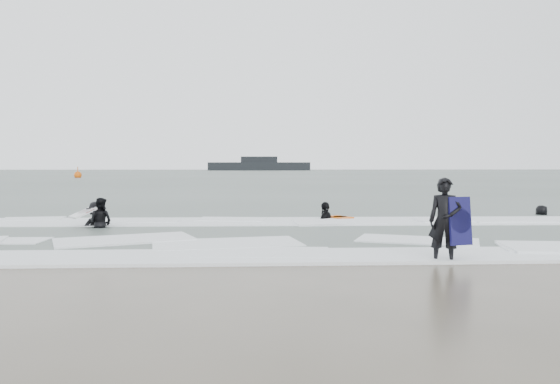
{
  "coord_description": "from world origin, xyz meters",
  "views": [
    {
      "loc": [
        -0.53,
        -11.97,
        1.99
      ],
      "look_at": [
        0.0,
        5.0,
        1.1
      ],
      "focal_mm": 35.0,
      "sensor_mm": 36.0,
      "label": 1
    }
  ],
  "objects_px": {
    "surfer_right_far": "(542,216)",
    "buoy": "(78,175)",
    "surfer_right_near": "(326,220)",
    "vessel_horizon": "(259,165)",
    "surfer_wading": "(101,229)",
    "surfer_centre": "(444,263)",
    "surfer_breaker": "(97,228)"
  },
  "relations": [
    {
      "from": "surfer_centre",
      "to": "surfer_wading",
      "type": "height_order",
      "value": "surfer_centre"
    },
    {
      "from": "surfer_right_far",
      "to": "buoy",
      "type": "relative_size",
      "value": 0.95
    },
    {
      "from": "surfer_breaker",
      "to": "surfer_wading",
      "type": "bearing_deg",
      "value": -91.94
    },
    {
      "from": "surfer_centre",
      "to": "buoy",
      "type": "relative_size",
      "value": 1.05
    },
    {
      "from": "surfer_right_near",
      "to": "vessel_horizon",
      "type": "distance_m",
      "value": 135.89
    },
    {
      "from": "vessel_horizon",
      "to": "surfer_breaker",
      "type": "bearing_deg",
      "value": -91.68
    },
    {
      "from": "surfer_wading",
      "to": "vessel_horizon",
      "type": "height_order",
      "value": "vessel_horizon"
    },
    {
      "from": "surfer_right_near",
      "to": "surfer_right_far",
      "type": "distance_m",
      "value": 8.44
    },
    {
      "from": "surfer_wading",
      "to": "vessel_horizon",
      "type": "distance_m",
      "value": 138.21
    },
    {
      "from": "surfer_breaker",
      "to": "buoy",
      "type": "distance_m",
      "value": 61.25
    },
    {
      "from": "surfer_centre",
      "to": "buoy",
      "type": "xyz_separation_m",
      "value": [
        -28.75,
        64.04,
        0.42
      ]
    },
    {
      "from": "surfer_breaker",
      "to": "surfer_right_near",
      "type": "xyz_separation_m",
      "value": [
        7.32,
        2.03,
        0.0
      ]
    },
    {
      "from": "surfer_centre",
      "to": "vessel_horizon",
      "type": "xyz_separation_m",
      "value": [
        -4.7,
        144.02,
        1.45
      ]
    },
    {
      "from": "buoy",
      "to": "surfer_wading",
      "type": "bearing_deg",
      "value": -70.85
    },
    {
      "from": "surfer_right_near",
      "to": "surfer_right_far",
      "type": "bearing_deg",
      "value": 129.12
    },
    {
      "from": "buoy",
      "to": "surfer_right_far",
      "type": "bearing_deg",
      "value": -56.85
    },
    {
      "from": "surfer_wading",
      "to": "surfer_breaker",
      "type": "height_order",
      "value": "surfer_breaker"
    },
    {
      "from": "surfer_breaker",
      "to": "buoy",
      "type": "bearing_deg",
      "value": 70.49
    },
    {
      "from": "surfer_breaker",
      "to": "surfer_right_near",
      "type": "bearing_deg",
      "value": -23.02
    },
    {
      "from": "surfer_right_near",
      "to": "buoy",
      "type": "xyz_separation_m",
      "value": [
        -27.31,
        55.86,
        0.42
      ]
    },
    {
      "from": "surfer_right_far",
      "to": "buoy",
      "type": "xyz_separation_m",
      "value": [
        -35.65,
        54.57,
        0.42
      ]
    },
    {
      "from": "surfer_breaker",
      "to": "surfer_right_far",
      "type": "xyz_separation_m",
      "value": [
        15.65,
        3.32,
        0.0
      ]
    },
    {
      "from": "surfer_centre",
      "to": "buoy",
      "type": "bearing_deg",
      "value": 132.17
    },
    {
      "from": "surfer_wading",
      "to": "buoy",
      "type": "xyz_separation_m",
      "value": [
        -20.2,
        58.17,
        0.42
      ]
    },
    {
      "from": "surfer_right_far",
      "to": "vessel_horizon",
      "type": "distance_m",
      "value": 135.06
    },
    {
      "from": "buoy",
      "to": "surfer_centre",
      "type": "bearing_deg",
      "value": -65.82
    },
    {
      "from": "vessel_horizon",
      "to": "surfer_wading",
      "type": "bearing_deg",
      "value": -91.6
    },
    {
      "from": "surfer_centre",
      "to": "surfer_breaker",
      "type": "xyz_separation_m",
      "value": [
        -8.76,
        6.14,
        0.0
      ]
    },
    {
      "from": "surfer_breaker",
      "to": "surfer_right_near",
      "type": "height_order",
      "value": "surfer_right_near"
    },
    {
      "from": "surfer_centre",
      "to": "surfer_right_far",
      "type": "bearing_deg",
      "value": 71.92
    },
    {
      "from": "surfer_wading",
      "to": "surfer_right_far",
      "type": "relative_size",
      "value": 0.96
    },
    {
      "from": "buoy",
      "to": "vessel_horizon",
      "type": "distance_m",
      "value": 83.52
    }
  ]
}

